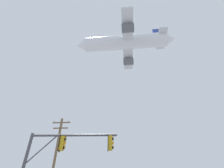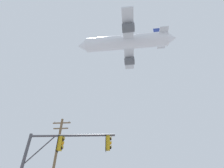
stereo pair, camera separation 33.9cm
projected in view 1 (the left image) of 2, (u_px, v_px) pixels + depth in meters
signal_pole_near at (60, 154)px, 10.70m from camera, size 5.86×0.60×5.58m
utility_pole at (54, 161)px, 18.16m from camera, size 2.20×0.28×10.29m
airplane at (125, 43)px, 46.88m from camera, size 27.44×21.20×7.51m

